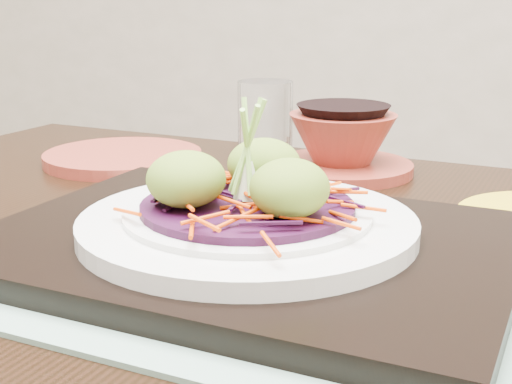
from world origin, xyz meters
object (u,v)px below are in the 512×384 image
(white_plate, at_px, (248,223))
(dining_table, at_px, (273,351))
(terracotta_bowl_set, at_px, (342,147))
(terracotta_side_plate, at_px, (123,157))
(serving_tray, at_px, (248,245))
(water_glass, at_px, (265,121))

(white_plate, bearing_deg, dining_table, 70.96)
(white_plate, xyz_separation_m, terracotta_bowl_set, (0.01, 0.30, 0.00))
(dining_table, xyz_separation_m, terracotta_side_plate, (-0.26, 0.23, 0.10))
(dining_table, height_order, terracotta_side_plate, terracotta_side_plate)
(terracotta_bowl_set, bearing_deg, white_plate, -91.81)
(terracotta_bowl_set, bearing_deg, serving_tray, -91.81)
(white_plate, relative_size, terracotta_bowl_set, 1.47)
(serving_tray, relative_size, terracotta_side_plate, 2.08)
(dining_table, bearing_deg, white_plate, -101.86)
(terracotta_bowl_set, bearing_deg, dining_table, -89.63)
(dining_table, height_order, terracotta_bowl_set, terracotta_bowl_set)
(serving_tray, xyz_separation_m, white_plate, (0.00, 0.00, 0.02))
(terracotta_side_plate, distance_m, terracotta_bowl_set, 0.26)
(water_glass, distance_m, terracotta_bowl_set, 0.11)
(white_plate, bearing_deg, terracotta_bowl_set, 88.19)
(dining_table, xyz_separation_m, water_glass, (-0.11, 0.30, 0.14))
(serving_tray, distance_m, terracotta_side_plate, 0.36)
(terracotta_side_plate, xyz_separation_m, water_glass, (0.16, 0.07, 0.04))
(serving_tray, height_order, terracotta_bowl_set, terracotta_bowl_set)
(white_plate, bearing_deg, serving_tray, -90.00)
(dining_table, bearing_deg, serving_tray, -101.86)
(dining_table, relative_size, serving_tray, 3.02)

